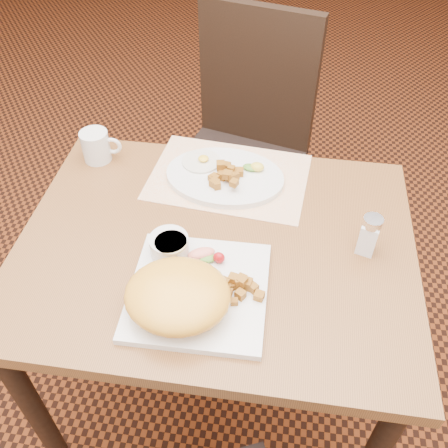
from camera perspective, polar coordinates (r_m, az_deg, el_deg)
ground at (r=1.76m, az=-0.68°, el=-18.94°), size 8.00×8.00×0.00m
table at (r=1.22m, az=-0.93°, el=-5.60°), size 0.90×0.70×0.75m
chair_far at (r=1.80m, az=2.34°, el=9.71°), size 0.51×0.52×0.97m
placemat at (r=1.30m, az=0.55°, el=5.41°), size 0.42×0.32×0.00m
plate_square at (r=1.04m, az=-2.93°, el=-7.66°), size 0.29×0.29×0.02m
plate_oval at (r=1.29m, az=0.09°, el=5.43°), size 0.32×0.25×0.02m
hollandaise_mound at (r=0.98m, az=-5.41°, el=-8.14°), size 0.21×0.19×0.08m
ramekin at (r=1.08m, az=-6.26°, el=-2.46°), size 0.08×0.09×0.05m
garnish_sq at (r=1.07m, az=-2.01°, el=-3.60°), size 0.09×0.05×0.03m
fried_egg at (r=1.32m, az=-2.59°, el=7.22°), size 0.10×0.10×0.02m
garnish_ov at (r=1.29m, az=3.51°, el=6.52°), size 0.06×0.04×0.02m
salt_shaker at (r=1.12m, az=16.27°, el=-1.15°), size 0.05×0.05×0.10m
coffee_mug at (r=1.38m, az=-14.35°, el=8.63°), size 0.11×0.07×0.08m
home_fries_sq at (r=1.02m, az=1.53°, el=-6.99°), size 0.11×0.08×0.03m
home_fries_ov at (r=1.26m, az=0.25°, el=5.60°), size 0.09×0.10×0.04m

